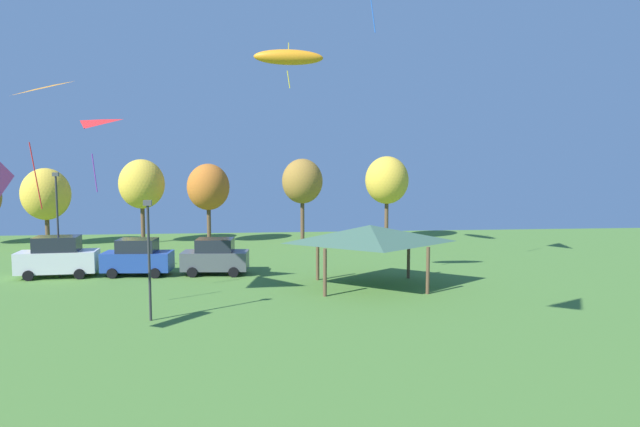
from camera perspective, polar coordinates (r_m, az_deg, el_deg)
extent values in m
cylinder|color=blue|center=(35.70, 5.28, 19.38)|extent=(0.38, 0.11, 2.31)
pyramid|color=red|center=(31.05, -22.49, 6.54)|extent=(2.35, 2.02, 0.56)
cylinder|color=purple|center=(31.53, -21.61, 3.79)|extent=(0.18, 0.32, 1.97)
pyramid|color=orange|center=(28.21, -28.66, 8.12)|extent=(3.52, 3.57, 0.68)
cylinder|color=red|center=(28.52, -26.55, 3.39)|extent=(0.38, 0.35, 2.99)
ellipsoid|color=orange|center=(31.71, -3.17, 15.34)|extent=(3.78, 0.99, 0.88)
cube|color=yellow|center=(31.75, -3.17, 15.75)|extent=(0.06, 0.12, 1.05)
cylinder|color=yellow|center=(31.53, -3.16, 13.25)|extent=(0.18, 0.06, 0.93)
cube|color=silver|center=(39.41, -24.74, -4.38)|extent=(4.87, 2.16, 1.33)
cube|color=#1E232D|center=(39.25, -24.81, -2.76)|extent=(2.72, 1.86, 0.93)
cylinder|color=black|center=(38.30, -22.92, -5.60)|extent=(0.65, 0.26, 0.64)
cylinder|color=black|center=(40.04, -22.33, -5.11)|extent=(0.65, 0.26, 0.64)
cylinder|color=black|center=(39.08, -27.15, -5.55)|extent=(0.65, 0.26, 0.64)
cylinder|color=black|center=(40.79, -26.38, -5.08)|extent=(0.65, 0.26, 0.64)
cube|color=#234299|center=(38.13, -17.77, -4.56)|extent=(4.38, 2.16, 1.19)
cube|color=#1E232D|center=(37.97, -17.81, -3.06)|extent=(2.46, 1.86, 0.83)
cylinder|color=black|center=(37.01, -16.17, -5.75)|extent=(0.65, 0.27, 0.64)
cylinder|color=black|center=(38.76, -15.48, -5.24)|extent=(0.65, 0.27, 0.64)
cylinder|color=black|center=(37.77, -20.06, -5.64)|extent=(0.65, 0.27, 0.64)
cylinder|color=black|center=(39.49, -19.21, -5.15)|extent=(0.65, 0.27, 0.64)
cube|color=#4C5156|center=(37.28, -10.44, -4.63)|extent=(4.30, 2.20, 1.17)
cube|color=#1E232D|center=(37.12, -10.46, -3.12)|extent=(2.42, 1.90, 0.82)
cylinder|color=black|center=(36.29, -8.65, -5.82)|extent=(0.66, 0.27, 0.64)
cylinder|color=black|center=(38.10, -8.27, -5.28)|extent=(0.66, 0.27, 0.64)
cylinder|color=black|center=(36.73, -12.66, -5.76)|extent=(0.66, 0.27, 0.64)
cylinder|color=black|center=(38.52, -12.09, -5.23)|extent=(0.66, 0.27, 0.64)
cylinder|color=brown|center=(30.77, 0.50, -5.92)|extent=(0.20, 0.20, 2.60)
cylinder|color=brown|center=(31.86, 10.74, -5.62)|extent=(0.20, 0.20, 2.60)
cylinder|color=brown|center=(34.89, -0.23, -4.57)|extent=(0.20, 0.20, 2.60)
cylinder|color=brown|center=(35.85, 8.85, -4.37)|extent=(0.20, 0.20, 2.60)
pyramid|color=#3D604C|center=(32.94, 5.02, -2.02)|extent=(7.33, 5.45, 1.00)
cylinder|color=#2D2D33|center=(38.97, -24.74, -1.26)|extent=(0.12, 0.12, 6.32)
cube|color=#4C4C51|center=(38.76, -24.93, 3.57)|extent=(0.36, 0.20, 0.24)
cylinder|color=#2D2D33|center=(27.07, -16.71, -4.82)|extent=(0.12, 0.12, 5.29)
cube|color=#4C4C51|center=(26.73, -16.87, 1.02)|extent=(0.36, 0.20, 0.24)
cylinder|color=brown|center=(54.32, -25.60, -1.36)|extent=(0.36, 0.36, 2.90)
ellipsoid|color=gold|center=(54.07, -25.73, 1.76)|extent=(4.04, 4.04, 4.44)
cylinder|color=brown|center=(52.51, -17.29, -0.82)|extent=(0.36, 0.36, 3.76)
ellipsoid|color=gold|center=(52.27, -17.40, 2.83)|extent=(3.93, 3.93, 4.32)
cylinder|color=brown|center=(51.47, -11.05, -0.91)|extent=(0.36, 0.36, 3.56)
ellipsoid|color=#BC6623|center=(51.23, -11.11, 2.62)|extent=(3.72, 3.72, 4.09)
cylinder|color=brown|center=(52.46, -1.77, -0.46)|extent=(0.36, 0.36, 4.00)
ellipsoid|color=olive|center=(52.23, -1.78, 3.25)|extent=(3.73, 3.73, 4.10)
cylinder|color=brown|center=(53.08, 6.66, -0.43)|extent=(0.36, 0.36, 3.99)
ellipsoid|color=gold|center=(52.84, 6.70, 3.33)|extent=(3.98, 3.98, 4.38)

